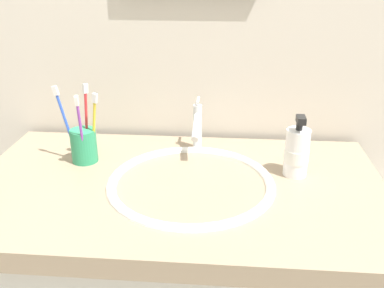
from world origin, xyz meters
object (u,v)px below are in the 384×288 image
(faucet, at_px, (197,126))
(toothbrush_cup, at_px, (84,146))
(soap_dispenser, at_px, (297,152))
(toothbrush_blue, at_px, (65,118))
(toothbrush_purple, at_px, (80,126))
(toothbrush_yellow, at_px, (94,123))
(toothbrush_red, at_px, (86,117))

(faucet, bearing_deg, toothbrush_cup, -162.34)
(toothbrush_cup, distance_m, soap_dispenser, 0.54)
(faucet, xyz_separation_m, toothbrush_blue, (-0.33, -0.09, 0.04))
(toothbrush_purple, bearing_deg, toothbrush_blue, 143.12)
(faucet, xyz_separation_m, toothbrush_yellow, (-0.25, -0.10, 0.04))
(toothbrush_blue, height_order, toothbrush_red, toothbrush_red)
(toothbrush_cup, bearing_deg, toothbrush_yellow, -6.31)
(faucet, bearing_deg, soap_dispenser, -26.09)
(faucet, distance_m, toothbrush_yellow, 0.27)
(toothbrush_red, bearing_deg, toothbrush_purple, -89.91)
(toothbrush_purple, xyz_separation_m, toothbrush_blue, (-0.05, 0.04, 0.00))
(faucet, bearing_deg, toothbrush_blue, -165.69)
(toothbrush_yellow, relative_size, toothbrush_blue, 0.94)
(toothbrush_blue, bearing_deg, toothbrush_yellow, -7.47)
(toothbrush_cup, xyz_separation_m, toothbrush_yellow, (0.03, -0.00, 0.07))
(toothbrush_blue, distance_m, toothbrush_red, 0.05)
(toothbrush_purple, relative_size, toothbrush_yellow, 1.02)
(faucet, relative_size, soap_dispenser, 0.92)
(toothbrush_purple, bearing_deg, faucet, 24.19)
(toothbrush_cup, relative_size, soap_dispenser, 0.56)
(toothbrush_red, bearing_deg, soap_dispenser, -5.04)
(toothbrush_yellow, bearing_deg, toothbrush_blue, 172.53)
(toothbrush_blue, bearing_deg, soap_dispenser, -3.73)
(faucet, distance_m, soap_dispenser, 0.28)
(toothbrush_purple, relative_size, soap_dispenser, 1.20)
(faucet, relative_size, toothbrush_blue, 0.74)
(faucet, xyz_separation_m, toothbrush_red, (-0.28, -0.08, 0.05))
(toothbrush_cup, bearing_deg, toothbrush_blue, 171.67)
(toothbrush_red, distance_m, soap_dispenser, 0.54)
(soap_dispenser, bearing_deg, toothbrush_blue, 176.27)
(soap_dispenser, bearing_deg, toothbrush_cup, 176.66)
(toothbrush_red, bearing_deg, faucet, 15.27)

